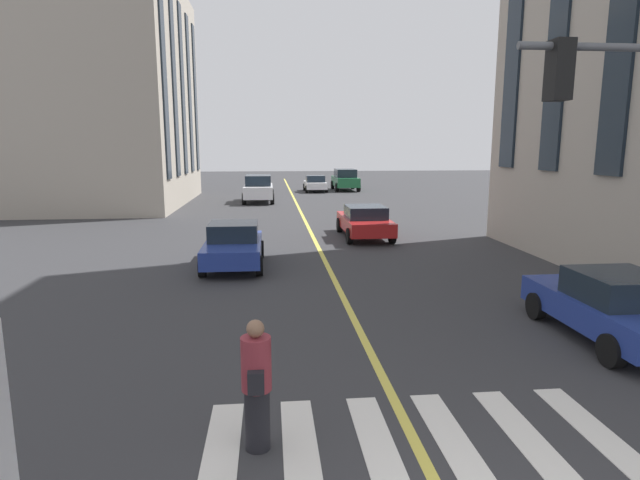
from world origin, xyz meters
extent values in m
cube|color=#D8C64C|center=(20.00, 0.00, 0.00)|extent=(80.00, 0.16, 0.01)
cube|color=silver|center=(3.08, -2.50, 0.01)|extent=(2.40, 0.45, 0.01)
cube|color=silver|center=(3.08, -1.50, 0.01)|extent=(2.40, 0.45, 0.01)
cube|color=silver|center=(3.08, -0.50, 0.01)|extent=(2.40, 0.45, 0.01)
cube|color=silver|center=(3.08, 0.50, 0.01)|extent=(2.40, 0.45, 0.01)
cube|color=silver|center=(3.08, 1.50, 0.01)|extent=(2.40, 0.45, 0.01)
cube|color=silver|center=(3.08, 2.50, 0.01)|extent=(2.40, 0.45, 0.01)
cube|color=silver|center=(33.20, 2.59, 0.78)|extent=(4.70, 1.95, 0.80)
cube|color=#19232D|center=(33.20, 2.59, 1.53)|extent=(2.58, 1.72, 0.70)
cylinder|color=black|center=(31.65, 1.65, 0.38)|extent=(0.76, 0.27, 0.76)
cylinder|color=black|center=(31.65, 3.52, 0.38)|extent=(0.76, 0.27, 0.76)
cylinder|color=black|center=(34.75, 1.65, 0.38)|extent=(0.76, 0.27, 0.76)
cylinder|color=black|center=(34.75, 3.52, 0.38)|extent=(0.76, 0.27, 0.76)
cube|color=#B21E1E|center=(18.41, -2.17, 0.59)|extent=(4.40, 1.80, 0.55)
cube|color=#19232D|center=(18.19, -2.17, 1.12)|extent=(1.85, 1.58, 0.50)
cylinder|color=black|center=(19.86, -1.31, 0.32)|extent=(0.64, 0.22, 0.64)
cylinder|color=black|center=(19.86, -3.03, 0.32)|extent=(0.64, 0.22, 0.64)
cylinder|color=black|center=(16.96, -1.31, 0.32)|extent=(0.64, 0.22, 0.64)
cylinder|color=black|center=(16.96, -3.03, 0.32)|extent=(0.64, 0.22, 0.64)
cube|color=#1E6038|center=(42.49, -4.90, 0.78)|extent=(4.70, 1.95, 0.80)
cube|color=#19232D|center=(42.49, -4.90, 1.53)|extent=(2.58, 1.72, 0.70)
cylinder|color=black|center=(44.04, -3.96, 0.38)|extent=(0.76, 0.27, 0.76)
cylinder|color=black|center=(44.04, -5.84, 0.38)|extent=(0.76, 0.27, 0.76)
cylinder|color=black|center=(40.94, -3.96, 0.38)|extent=(0.76, 0.27, 0.76)
cylinder|color=black|center=(40.94, -5.84, 0.38)|extent=(0.76, 0.27, 0.76)
cube|color=navy|center=(6.28, -4.90, 0.57)|extent=(3.90, 1.75, 0.55)
cube|color=#19232D|center=(6.08, -4.90, 1.12)|extent=(1.64, 1.54, 0.55)
cylinder|color=black|center=(7.56, -4.06, 0.30)|extent=(0.60, 0.21, 0.60)
cylinder|color=black|center=(7.56, -5.74, 0.30)|extent=(0.60, 0.21, 0.60)
cylinder|color=black|center=(4.99, -4.06, 0.30)|extent=(0.60, 0.21, 0.60)
cube|color=navy|center=(13.43, 3.01, 0.57)|extent=(3.90, 1.75, 0.55)
cube|color=#19232D|center=(13.63, 3.01, 1.12)|extent=(1.64, 1.54, 0.55)
cylinder|color=black|center=(12.15, 2.17, 0.30)|extent=(0.60, 0.21, 0.60)
cylinder|color=black|center=(12.15, 3.85, 0.30)|extent=(0.60, 0.21, 0.60)
cylinder|color=black|center=(14.72, 2.17, 0.30)|extent=(0.60, 0.21, 0.60)
cylinder|color=black|center=(14.72, 3.85, 0.30)|extent=(0.60, 0.21, 0.60)
cube|color=silver|center=(41.48, -2.13, 0.57)|extent=(3.90, 1.75, 0.55)
cube|color=#19232D|center=(41.29, -2.13, 1.12)|extent=(1.64, 1.54, 0.55)
cylinder|color=black|center=(42.77, -1.29, 0.30)|extent=(0.60, 0.21, 0.60)
cylinder|color=black|center=(42.77, -2.97, 0.30)|extent=(0.60, 0.21, 0.60)
cylinder|color=black|center=(40.20, -1.29, 0.30)|extent=(0.60, 0.21, 0.60)
cylinder|color=black|center=(40.20, -2.97, 0.30)|extent=(0.60, 0.21, 0.60)
cylinder|color=black|center=(3.11, 2.04, 0.40)|extent=(0.32, 0.32, 0.81)
cylinder|color=maroon|center=(3.11, 2.04, 1.15)|extent=(0.38, 0.38, 0.69)
sphere|color=#8C664C|center=(3.11, 2.04, 1.61)|extent=(0.22, 0.22, 0.22)
cube|color=black|center=(2.86, 2.04, 1.01)|extent=(0.12, 0.20, 0.28)
cube|color=black|center=(4.80, -2.59, 4.95)|extent=(0.36, 0.30, 0.90)
sphere|color=red|center=(4.80, -2.59, 5.25)|extent=(0.18, 0.18, 0.18)
sphere|color=gold|center=(4.80, -2.59, 4.95)|extent=(0.18, 0.18, 0.18)
sphere|color=green|center=(4.80, -2.59, 4.65)|extent=(0.18, 0.18, 0.18)
cube|color=#A89E8E|center=(33.15, 13.11, 7.22)|extent=(15.39, 11.21, 14.43)
cube|color=#19232D|center=(26.99, 7.45, 7.50)|extent=(1.10, 0.10, 10.97)
cube|color=#19232D|center=(30.07, 7.45, 7.50)|extent=(1.10, 0.10, 10.97)
cube|color=#19232D|center=(33.15, 7.45, 7.50)|extent=(1.10, 0.10, 10.97)
cube|color=#19232D|center=(36.22, 7.45, 7.50)|extent=(1.10, 0.10, 10.97)
cube|color=#19232D|center=(39.30, 7.45, 7.50)|extent=(1.10, 0.10, 10.97)
camera|label=1|loc=(-2.95, 1.84, 3.80)|focal=28.88mm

